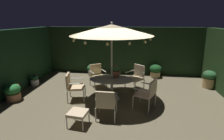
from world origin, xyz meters
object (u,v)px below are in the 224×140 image
at_px(patio_dining_table, 112,83).
at_px(patio_chair_southeast, 73,85).
at_px(potted_plant_back_right, 209,79).
at_px(potted_plant_front_corner, 34,80).
at_px(patio_chair_northeast, 137,76).
at_px(ottoman_footrest, 78,113).
at_px(patio_chair_north, 148,92).
at_px(patio_chair_east, 97,74).
at_px(potted_plant_back_center, 92,70).
at_px(potted_plant_right_near, 13,92).
at_px(centerpiece_planter, 116,71).
at_px(patio_umbrella, 112,30).
at_px(patio_chair_south, 106,102).
at_px(potted_plant_back_left, 156,71).

height_order(patio_dining_table, patio_chair_southeast, patio_chair_southeast).
bearing_deg(potted_plant_back_right, potted_plant_front_corner, -174.66).
bearing_deg(patio_dining_table, patio_chair_northeast, 49.34).
bearing_deg(potted_plant_back_right, patio_dining_table, -158.28).
height_order(patio_dining_table, ottoman_footrest, patio_dining_table).
height_order(patio_chair_north, patio_chair_east, patio_chair_north).
distance_m(patio_chair_northeast, patio_chair_east, 1.65).
height_order(patio_chair_southeast, potted_plant_back_center, patio_chair_southeast).
height_order(potted_plant_back_center, potted_plant_right_near, potted_plant_right_near).
height_order(patio_chair_north, ottoman_footrest, patio_chair_north).
height_order(centerpiece_planter, potted_plant_back_center, centerpiece_planter).
height_order(patio_umbrella, patio_chair_north, patio_umbrella).
height_order(patio_dining_table, potted_plant_back_center, patio_dining_table).
height_order(patio_chair_north, potted_plant_right_near, patio_chair_north).
height_order(patio_chair_south, potted_plant_back_left, patio_chair_south).
bearing_deg(potted_plant_back_center, potted_plant_right_near, -123.52).
bearing_deg(patio_umbrella, potted_plant_back_center, 118.07).
distance_m(patio_chair_east, potted_plant_front_corner, 2.75).
height_order(patio_umbrella, patio_chair_south, patio_umbrella).
distance_m(patio_chair_northeast, potted_plant_back_center, 2.70).
xyz_separation_m(centerpiece_planter, potted_plant_right_near, (-3.54, -0.75, -0.68)).
xyz_separation_m(patio_chair_southeast, potted_plant_back_left, (3.16, 2.90, -0.23)).
xyz_separation_m(patio_dining_table, patio_chair_east, (-0.77, 1.11, -0.06)).
height_order(centerpiece_planter, patio_chair_northeast, centerpiece_planter).
distance_m(patio_umbrella, potted_plant_right_near, 4.06).
xyz_separation_m(patio_chair_southeast, potted_plant_front_corner, (-2.17, 1.13, -0.32)).
bearing_deg(patio_chair_north, centerpiece_planter, 146.67).
bearing_deg(potted_plant_right_near, potted_plant_front_corner, 93.03).
relative_size(patio_chair_southeast, patio_chair_south, 1.05).
relative_size(centerpiece_planter, potted_plant_back_right, 0.60).
bearing_deg(centerpiece_planter, ottoman_footrest, -113.11).
xyz_separation_m(patio_chair_north, patio_chair_southeast, (-2.54, 0.31, -0.02)).
height_order(patio_chair_southeast, potted_plant_front_corner, patio_chair_southeast).
relative_size(patio_umbrella, potted_plant_back_left, 4.28).
distance_m(potted_plant_back_center, potted_plant_back_right, 5.32).
relative_size(patio_umbrella, patio_chair_south, 2.97).
xyz_separation_m(patio_chair_south, potted_plant_right_near, (-3.43, 0.74, -0.22)).
xyz_separation_m(patio_chair_east, patio_chair_south, (0.78, -2.46, 0.00)).
relative_size(patio_chair_east, ottoman_footrest, 1.76).
relative_size(patio_umbrella, centerpiece_planter, 6.16).
bearing_deg(potted_plant_back_right, patio_chair_south, -143.24).
xyz_separation_m(ottoman_footrest, potted_plant_back_left, (2.52, 4.38, -0.02)).
bearing_deg(patio_chair_north, patio_chair_southeast, 173.10).
distance_m(patio_chair_northeast, patio_chair_south, 2.53).
bearing_deg(patio_chair_south, patio_chair_north, 32.51).
xyz_separation_m(patio_chair_north, patio_chair_northeast, (-0.34, 1.60, -0.02)).
distance_m(patio_chair_southeast, potted_plant_right_near, 2.14).
bearing_deg(patio_dining_table, patio_chair_south, -89.44).
bearing_deg(potted_plant_right_near, patio_chair_south, -12.23).
relative_size(patio_umbrella, potted_plant_front_corner, 5.73).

